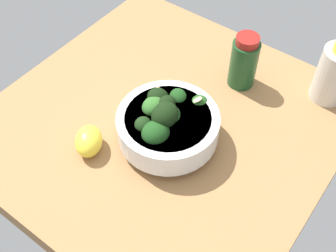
{
  "coord_description": "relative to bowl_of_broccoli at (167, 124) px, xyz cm",
  "views": [
    {
      "loc": [
        31.64,
        -41.51,
        61.83
      ],
      "look_at": [
        3.37,
        -3.5,
        4.0
      ],
      "focal_mm": 46.01,
      "sensor_mm": 36.0,
      "label": 1
    }
  ],
  "objects": [
    {
      "name": "bowl_of_broccoli",
      "position": [
        0.0,
        0.0,
        0.0
      ],
      "size": [
        17.82,
        17.82,
        10.72
      ],
      "color": "white",
      "rests_on": "ground_plane"
    },
    {
      "name": "lemon_wedge",
      "position": [
        -9.74,
        -9.79,
        -2.21
      ],
      "size": [
        7.55,
        7.93,
        4.51
      ],
      "primitive_type": "ellipsoid",
      "rotation": [
        0.0,
        0.0,
        5.34
      ],
      "color": "yellow",
      "rests_on": "ground_plane"
    },
    {
      "name": "bottle_tall",
      "position": [
        18.53,
        27.52,
        1.5
      ],
      "size": [
        6.73,
        6.73,
        13.1
      ],
      "color": "beige",
      "rests_on": "ground_plane"
    },
    {
      "name": "bottle_short",
      "position": [
        3.09,
        20.67,
        1.05
      ],
      "size": [
        5.35,
        5.35,
        11.47
      ],
      "color": "#194723",
      "rests_on": "ground_plane"
    },
    {
      "name": "ground_plane",
      "position": [
        -3.18,
        3.52,
        -6.93
      ],
      "size": [
        61.02,
        61.02,
        4.93
      ],
      "primitive_type": "cube",
      "color": "#996D42"
    }
  ]
}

